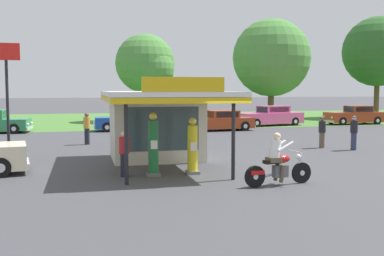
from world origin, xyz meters
The scene contains 18 objects.
ground_plane centered at (0.00, 0.00, 0.00)m, with size 300.00×300.00×0.00m, color #424247.
grass_verge_strip centered at (0.00, 30.00, 0.00)m, with size 120.00×24.00×0.01m, color #477A33.
service_station_kiosk centered at (-1.92, 3.98, 1.65)m, with size 4.25×7.13×3.22m.
gas_pump_nearside centered at (-2.59, 0.83, 0.96)m, with size 0.44×0.44×2.09m.
gas_pump_offside centered at (-1.26, 0.83, 0.87)m, with size 0.44×0.44×1.91m.
motorcycle_with_rider centered at (0.76, -1.59, 0.65)m, with size 2.24×0.72×1.58m.
parked_car_back_row_centre_left centered at (9.60, 19.69, 0.71)m, with size 5.80×3.02×1.56m.
parked_car_back_row_far_left centered at (16.96, 19.44, 0.69)m, with size 4.98×1.99×1.52m.
parked_car_back_row_centre centered at (-1.52, 17.85, 0.68)m, with size 5.06×2.00×1.46m.
parked_car_back_row_right centered at (4.44, 16.46, 0.64)m, with size 5.05×2.35×1.40m.
bystander_admiring_sedan centered at (7.57, 5.02, 0.86)m, with size 0.35×0.35×1.61m.
bystander_strolling_foreground centered at (-4.63, 10.22, 0.87)m, with size 0.34×0.34×1.66m.
bystander_standing_back_lot centered at (-3.55, 0.85, 0.79)m, with size 0.34×0.34×1.51m.
bystander_chatting_near_pumps centered at (6.52, 6.10, 0.80)m, with size 0.34×0.34×1.51m.
tree_oak_far_left centered at (24.13, 26.65, 6.52)m, with size 6.95×6.95×10.11m.
tree_oak_left centered at (12.22, 26.04, 5.63)m, with size 7.19×7.19×9.39m.
tree_oak_far_right centered at (0.89, 27.09, 5.03)m, with size 5.31×5.39×7.84m.
roadside_pole_sign centered at (-7.86, 6.17, 3.25)m, with size 1.10×0.12×4.75m.
Camera 1 is at (-4.87, -14.13, 2.85)m, focal length 43.04 mm.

